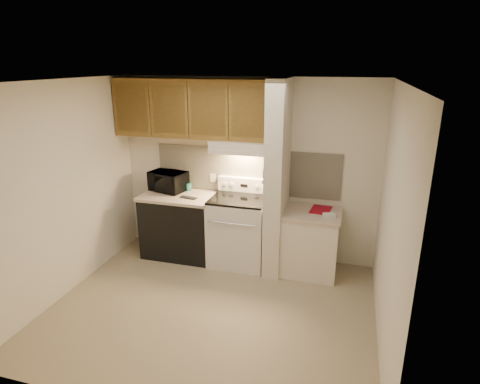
% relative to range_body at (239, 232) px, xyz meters
% --- Properties ---
extents(floor, '(3.60, 3.60, 0.00)m').
position_rel_range_body_xyz_m(floor, '(0.00, -1.16, -0.46)').
color(floor, tan).
rests_on(floor, ground).
extents(ceiling, '(3.60, 3.60, 0.00)m').
position_rel_range_body_xyz_m(ceiling, '(0.00, -1.16, 2.04)').
color(ceiling, white).
rests_on(ceiling, wall_back).
extents(wall_back, '(3.60, 2.50, 0.02)m').
position_rel_range_body_xyz_m(wall_back, '(0.00, 0.34, 0.79)').
color(wall_back, silver).
rests_on(wall_back, floor).
extents(wall_left, '(0.02, 3.00, 2.50)m').
position_rel_range_body_xyz_m(wall_left, '(-1.80, -1.16, 0.79)').
color(wall_left, silver).
rests_on(wall_left, floor).
extents(wall_right, '(0.02, 3.00, 2.50)m').
position_rel_range_body_xyz_m(wall_right, '(1.80, -1.16, 0.79)').
color(wall_right, silver).
rests_on(wall_right, floor).
extents(backsplash, '(2.60, 0.02, 0.63)m').
position_rel_range_body_xyz_m(backsplash, '(0.00, 0.33, 0.78)').
color(backsplash, beige).
rests_on(backsplash, wall_back).
extents(range_body, '(0.76, 0.65, 0.92)m').
position_rel_range_body_xyz_m(range_body, '(0.00, 0.00, 0.00)').
color(range_body, silver).
rests_on(range_body, floor).
extents(oven_window, '(0.50, 0.01, 0.30)m').
position_rel_range_body_xyz_m(oven_window, '(0.00, -0.32, 0.04)').
color(oven_window, black).
rests_on(oven_window, range_body).
extents(oven_handle, '(0.65, 0.02, 0.02)m').
position_rel_range_body_xyz_m(oven_handle, '(0.00, -0.35, 0.26)').
color(oven_handle, silver).
rests_on(oven_handle, range_body).
extents(cooktop, '(0.74, 0.64, 0.03)m').
position_rel_range_body_xyz_m(cooktop, '(0.00, 0.00, 0.48)').
color(cooktop, black).
rests_on(cooktop, range_body).
extents(range_backguard, '(0.76, 0.08, 0.20)m').
position_rel_range_body_xyz_m(range_backguard, '(0.00, 0.28, 0.59)').
color(range_backguard, silver).
rests_on(range_backguard, range_body).
extents(range_display, '(0.10, 0.01, 0.04)m').
position_rel_range_body_xyz_m(range_display, '(0.00, 0.24, 0.59)').
color(range_display, black).
rests_on(range_display, range_backguard).
extents(range_knob_left_outer, '(0.05, 0.02, 0.05)m').
position_rel_range_body_xyz_m(range_knob_left_outer, '(-0.28, 0.24, 0.59)').
color(range_knob_left_outer, silver).
rests_on(range_knob_left_outer, range_backguard).
extents(range_knob_left_inner, '(0.05, 0.02, 0.05)m').
position_rel_range_body_xyz_m(range_knob_left_inner, '(-0.18, 0.24, 0.59)').
color(range_knob_left_inner, silver).
rests_on(range_knob_left_inner, range_backguard).
extents(range_knob_right_inner, '(0.05, 0.02, 0.05)m').
position_rel_range_body_xyz_m(range_knob_right_inner, '(0.18, 0.24, 0.59)').
color(range_knob_right_inner, silver).
rests_on(range_knob_right_inner, range_backguard).
extents(range_knob_right_outer, '(0.05, 0.02, 0.05)m').
position_rel_range_body_xyz_m(range_knob_right_outer, '(0.28, 0.24, 0.59)').
color(range_knob_right_outer, silver).
rests_on(range_knob_right_outer, range_backguard).
extents(dishwasher_front, '(1.00, 0.63, 0.87)m').
position_rel_range_body_xyz_m(dishwasher_front, '(-0.88, 0.01, -0.03)').
color(dishwasher_front, black).
rests_on(dishwasher_front, floor).
extents(left_countertop, '(1.04, 0.67, 0.04)m').
position_rel_range_body_xyz_m(left_countertop, '(-0.88, 0.01, 0.43)').
color(left_countertop, beige).
rests_on(left_countertop, dishwasher_front).
extents(spoon_rest, '(0.25, 0.11, 0.02)m').
position_rel_range_body_xyz_m(spoon_rest, '(-0.69, -0.09, 0.46)').
color(spoon_rest, black).
rests_on(spoon_rest, left_countertop).
extents(teal_jar, '(0.13, 0.13, 0.11)m').
position_rel_range_body_xyz_m(teal_jar, '(-0.83, 0.23, 0.51)').
color(teal_jar, '#216B5C').
rests_on(teal_jar, left_countertop).
extents(outlet, '(0.08, 0.01, 0.12)m').
position_rel_range_body_xyz_m(outlet, '(-0.48, 0.32, 0.64)').
color(outlet, silver).
rests_on(outlet, backsplash).
extents(microwave, '(0.57, 0.45, 0.28)m').
position_rel_range_body_xyz_m(microwave, '(-1.10, 0.15, 0.59)').
color(microwave, black).
rests_on(microwave, left_countertop).
extents(partition_pillar, '(0.22, 0.70, 2.50)m').
position_rel_range_body_xyz_m(partition_pillar, '(0.51, -0.01, 0.79)').
color(partition_pillar, beige).
rests_on(partition_pillar, floor).
extents(pillar_trim, '(0.01, 0.70, 0.04)m').
position_rel_range_body_xyz_m(pillar_trim, '(0.39, -0.01, 0.84)').
color(pillar_trim, brown).
rests_on(pillar_trim, partition_pillar).
extents(knife_strip, '(0.02, 0.42, 0.04)m').
position_rel_range_body_xyz_m(knife_strip, '(0.39, -0.06, 0.86)').
color(knife_strip, black).
rests_on(knife_strip, partition_pillar).
extents(knife_blade_a, '(0.01, 0.03, 0.16)m').
position_rel_range_body_xyz_m(knife_blade_a, '(0.38, -0.21, 0.76)').
color(knife_blade_a, silver).
rests_on(knife_blade_a, knife_strip).
extents(knife_handle_a, '(0.02, 0.02, 0.10)m').
position_rel_range_body_xyz_m(knife_handle_a, '(0.38, -0.23, 0.91)').
color(knife_handle_a, black).
rests_on(knife_handle_a, knife_strip).
extents(knife_blade_b, '(0.01, 0.04, 0.18)m').
position_rel_range_body_xyz_m(knife_blade_b, '(0.38, -0.15, 0.75)').
color(knife_blade_b, silver).
rests_on(knife_blade_b, knife_strip).
extents(knife_handle_b, '(0.02, 0.02, 0.10)m').
position_rel_range_body_xyz_m(knife_handle_b, '(0.38, -0.12, 0.91)').
color(knife_handle_b, black).
rests_on(knife_handle_b, knife_strip).
extents(knife_blade_c, '(0.01, 0.04, 0.20)m').
position_rel_range_body_xyz_m(knife_blade_c, '(0.38, -0.05, 0.74)').
color(knife_blade_c, silver).
rests_on(knife_blade_c, knife_strip).
extents(knife_handle_c, '(0.02, 0.02, 0.10)m').
position_rel_range_body_xyz_m(knife_handle_c, '(0.38, -0.05, 0.91)').
color(knife_handle_c, black).
rests_on(knife_handle_c, knife_strip).
extents(knife_blade_d, '(0.01, 0.04, 0.16)m').
position_rel_range_body_xyz_m(knife_blade_d, '(0.38, 0.03, 0.76)').
color(knife_blade_d, silver).
rests_on(knife_blade_d, knife_strip).
extents(knife_handle_d, '(0.02, 0.02, 0.10)m').
position_rel_range_body_xyz_m(knife_handle_d, '(0.38, 0.03, 0.91)').
color(knife_handle_d, black).
rests_on(knife_handle_d, knife_strip).
extents(knife_blade_e, '(0.01, 0.04, 0.18)m').
position_rel_range_body_xyz_m(knife_blade_e, '(0.38, 0.10, 0.75)').
color(knife_blade_e, silver).
rests_on(knife_blade_e, knife_strip).
extents(knife_handle_e, '(0.02, 0.02, 0.10)m').
position_rel_range_body_xyz_m(knife_handle_e, '(0.38, 0.09, 0.91)').
color(knife_handle_e, black).
rests_on(knife_handle_e, knife_strip).
extents(oven_mitt, '(0.03, 0.09, 0.22)m').
position_rel_range_body_xyz_m(oven_mitt, '(0.38, 0.17, 0.76)').
color(oven_mitt, gray).
rests_on(oven_mitt, partition_pillar).
extents(right_cab_base, '(0.70, 0.60, 0.81)m').
position_rel_range_body_xyz_m(right_cab_base, '(0.97, -0.01, -0.06)').
color(right_cab_base, silver).
rests_on(right_cab_base, floor).
extents(right_countertop, '(0.74, 0.64, 0.04)m').
position_rel_range_body_xyz_m(right_countertop, '(0.97, -0.01, 0.37)').
color(right_countertop, beige).
rests_on(right_countertop, right_cab_base).
extents(red_folder, '(0.28, 0.36, 0.01)m').
position_rel_range_body_xyz_m(red_folder, '(1.07, 0.09, 0.40)').
color(red_folder, maroon).
rests_on(red_folder, right_countertop).
extents(white_box, '(0.17, 0.14, 0.04)m').
position_rel_range_body_xyz_m(white_box, '(1.19, -0.11, 0.41)').
color(white_box, white).
rests_on(white_box, right_countertop).
extents(range_hood, '(0.78, 0.44, 0.15)m').
position_rel_range_body_xyz_m(range_hood, '(0.00, 0.12, 1.17)').
color(range_hood, silver).
rests_on(range_hood, upper_cabinets).
extents(hood_lip, '(0.78, 0.04, 0.06)m').
position_rel_range_body_xyz_m(hood_lip, '(0.00, -0.08, 1.12)').
color(hood_lip, silver).
rests_on(hood_lip, range_hood).
extents(upper_cabinets, '(2.18, 0.33, 0.77)m').
position_rel_range_body_xyz_m(upper_cabinets, '(-0.69, 0.17, 1.62)').
color(upper_cabinets, brown).
rests_on(upper_cabinets, wall_back).
extents(cab_door_a, '(0.46, 0.01, 0.63)m').
position_rel_range_body_xyz_m(cab_door_a, '(-1.51, 0.01, 1.62)').
color(cab_door_a, brown).
rests_on(cab_door_a, upper_cabinets).
extents(cab_gap_a, '(0.01, 0.01, 0.73)m').
position_rel_range_body_xyz_m(cab_gap_a, '(-1.23, 0.01, 1.62)').
color(cab_gap_a, black).
rests_on(cab_gap_a, upper_cabinets).
extents(cab_door_b, '(0.46, 0.01, 0.63)m').
position_rel_range_body_xyz_m(cab_door_b, '(-0.96, 0.01, 1.62)').
color(cab_door_b, brown).
rests_on(cab_door_b, upper_cabinets).
extents(cab_gap_b, '(0.01, 0.01, 0.73)m').
position_rel_range_body_xyz_m(cab_gap_b, '(-0.69, 0.01, 1.62)').
color(cab_gap_b, black).
rests_on(cab_gap_b, upper_cabinets).
extents(cab_door_c, '(0.46, 0.01, 0.63)m').
position_rel_range_body_xyz_m(cab_door_c, '(-0.42, 0.01, 1.62)').
color(cab_door_c, brown).
rests_on(cab_door_c, upper_cabinets).
extents(cab_gap_c, '(0.01, 0.01, 0.73)m').
position_rel_range_body_xyz_m(cab_gap_c, '(-0.14, 0.01, 1.62)').
color(cab_gap_c, black).
rests_on(cab_gap_c, upper_cabinets).
extents(cab_door_d, '(0.46, 0.01, 0.63)m').
position_rel_range_body_xyz_m(cab_door_d, '(0.13, 0.01, 1.62)').
color(cab_door_d, brown).
rests_on(cab_door_d, upper_cabinets).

